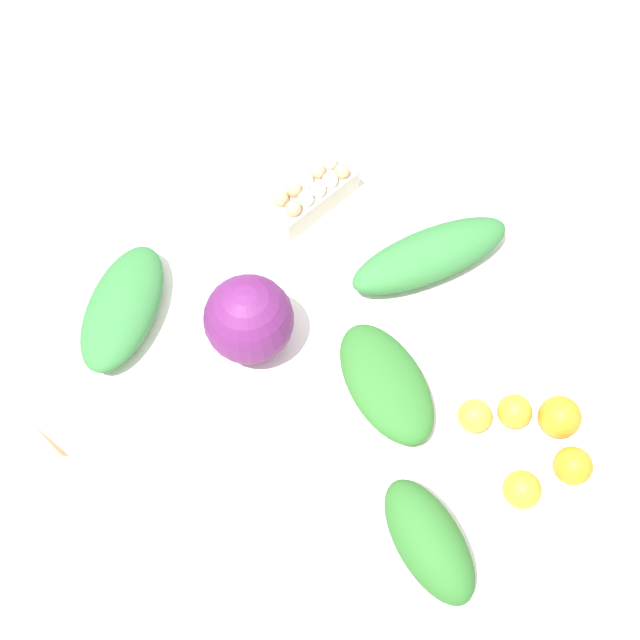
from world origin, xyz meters
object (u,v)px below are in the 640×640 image
greens_bunch_chard (431,255)px  orange_0 (560,417)px  greens_bunch_dandelion (428,540)px  orange_2 (514,411)px  egg_carton (312,193)px  greens_bunch_beet_tops (123,307)px  orange_1 (522,490)px  greens_bunch_scallion (386,382)px  orange_4 (475,416)px  orange_3 (573,466)px  cabbage_purple (249,319)px

greens_bunch_chard → orange_0: (0.42, -0.17, -0.00)m
greens_bunch_dandelion → orange_2: greens_bunch_dandelion is taller
egg_carton → greens_bunch_dandelion: bearing=59.6°
greens_bunch_dandelion → greens_bunch_chard: bearing=123.1°
greens_bunch_beet_tops → orange_1: greens_bunch_beet_tops is taller
greens_bunch_beet_tops → greens_bunch_scallion: greens_bunch_beet_tops is taller
orange_2 → orange_4: orange_2 is taller
orange_0 → greens_bunch_beet_tops: bearing=-157.9°
orange_4 → orange_3: bearing=7.3°
greens_bunch_scallion → orange_1: bearing=-4.1°
orange_3 → orange_4: size_ratio=1.09×
greens_bunch_dandelion → orange_2: bearing=91.0°
orange_1 → orange_3: 0.11m
greens_bunch_beet_tops → orange_2: bearing=21.5°
egg_carton → orange_3: (0.81, -0.22, -0.01)m
greens_bunch_beet_tops → orange_0: 0.93m
greens_bunch_scallion → orange_1: size_ratio=4.00×
orange_2 → orange_0: bearing=28.1°
greens_bunch_scallion → orange_3: size_ratio=3.93×
greens_bunch_beet_tops → orange_4: size_ratio=4.75×
cabbage_purple → orange_2: 0.56m
greens_bunch_chard → orange_2: 0.40m
greens_bunch_beet_tops → cabbage_purple: bearing=25.3°
orange_3 → orange_4: bearing=-172.7°
orange_1 → orange_3: orange_3 is taller
greens_bunch_dandelion → egg_carton: bearing=142.7°
egg_carton → orange_2: egg_carton is taller
cabbage_purple → orange_2: (0.53, 0.19, -0.06)m
egg_carton → greens_bunch_beet_tops: 0.51m
greens_bunch_chard → orange_2: greens_bunch_chard is taller
greens_bunch_beet_tops → orange_4: greens_bunch_beet_tops is taller
greens_bunch_scallion → greens_bunch_dandelion: 0.32m
greens_bunch_beet_tops → orange_3: size_ratio=4.37×
greens_bunch_scallion → orange_4: size_ratio=4.27×
greens_bunch_dandelion → orange_3: bearing=64.3°
greens_bunch_beet_tops → orange_1: 0.90m
greens_bunch_chard → orange_1: (0.43, -0.34, -0.01)m
orange_3 → orange_2: bearing=168.0°
cabbage_purple → greens_bunch_chard: 0.44m
greens_bunch_chard → orange_1: 0.55m
greens_bunch_dandelion → orange_4: size_ratio=3.57×
greens_bunch_beet_tops → orange_0: bearing=22.1°
orange_0 → orange_4: bearing=-143.9°
orange_0 → orange_1: orange_0 is taller
orange_1 → egg_carton: bearing=157.0°
orange_2 → orange_3: 0.15m
greens_bunch_scallion → orange_2: size_ratio=4.19×
greens_bunch_beet_tops → orange_4: (0.73, 0.25, -0.01)m
cabbage_purple → orange_3: 0.69m
greens_bunch_beet_tops → greens_bunch_dandelion: size_ratio=1.33×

